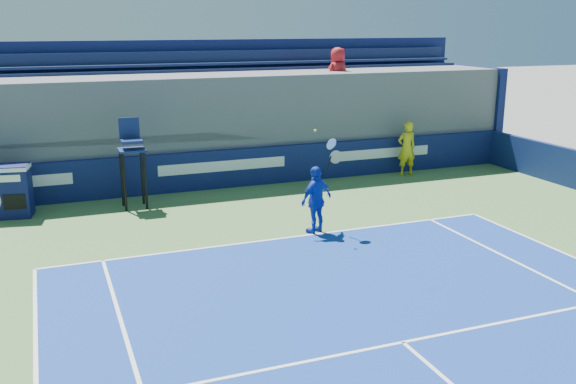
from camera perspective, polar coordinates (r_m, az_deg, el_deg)
name	(u,v)px	position (r m, az deg, el deg)	size (l,w,h in m)	color
ball_person	(407,148)	(21.75, 10.50, 3.83)	(0.66, 0.43, 1.81)	gold
back_hoarding	(223,169)	(19.86, -5.83, 2.04)	(20.40, 0.21, 1.20)	#0C1548
match_clock	(4,190)	(18.29, -23.91, 0.17)	(1.43, 0.94, 1.40)	#0F144C
umpire_chair	(132,153)	(17.96, -13.72, 3.35)	(0.70, 0.70, 2.48)	black
tennis_player	(316,199)	(15.45, 2.54, -0.67)	(1.05, 0.75, 2.57)	#1634B4
stadium_seating	(205,120)	(21.59, -7.40, 6.35)	(21.00, 4.05, 4.40)	#535358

